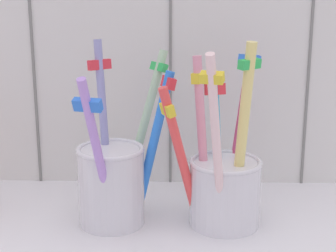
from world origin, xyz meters
TOP-DOWN VIEW (x-y plane):
  - counter_slab at (0.00, 0.00)cm, footprint 64.00×22.00cm
  - tile_wall_back at (-0.00, 12.00)cm, footprint 64.00×2.20cm
  - toothbrush_cup_left at (-5.50, -0.59)cm, footprint 9.91×13.72cm
  - toothbrush_cup_right at (5.55, -0.73)cm, footprint 10.67×14.94cm

SIDE VIEW (x-z plane):
  - counter_slab at x=0.00cm, z-range 0.00..2.00cm
  - toothbrush_cup_right at x=5.55cm, z-range -2.68..16.01cm
  - toothbrush_cup_left at x=-5.50cm, z-range -2.36..16.05cm
  - tile_wall_back at x=0.00cm, z-range 0.00..45.00cm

